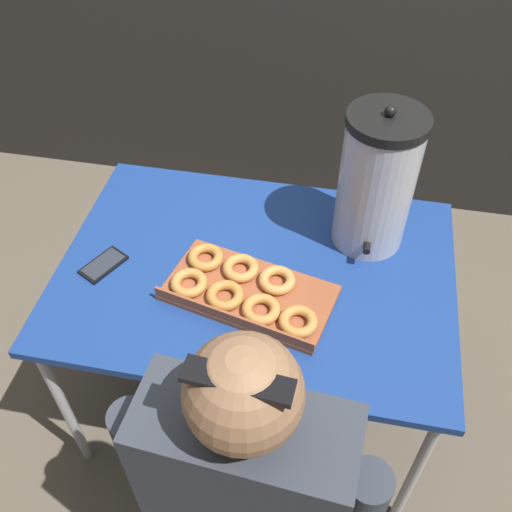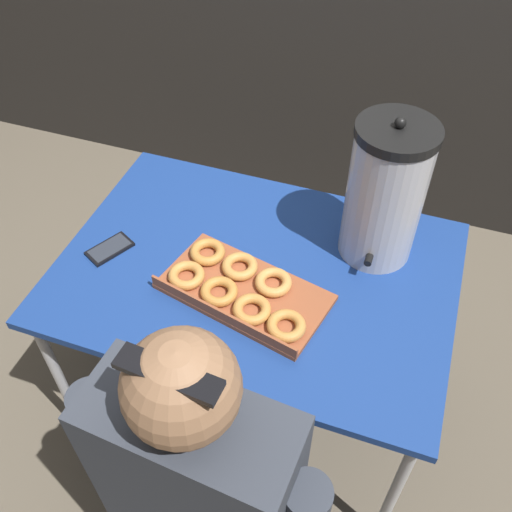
% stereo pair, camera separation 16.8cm
% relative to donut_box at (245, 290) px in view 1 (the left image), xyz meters
% --- Properties ---
extents(ground_plane, '(12.00, 12.00, 0.00)m').
position_rel_donut_box_xyz_m(ground_plane, '(0.01, 0.10, -0.73)').
color(ground_plane, brown).
extents(folding_table, '(1.19, 0.84, 0.71)m').
position_rel_donut_box_xyz_m(folding_table, '(0.01, 0.10, -0.07)').
color(folding_table, navy).
rests_on(folding_table, ground).
extents(donut_box, '(0.52, 0.35, 0.05)m').
position_rel_donut_box_xyz_m(donut_box, '(0.00, 0.00, 0.00)').
color(donut_box, brown).
rests_on(donut_box, folding_table).
extents(coffee_urn, '(0.23, 0.26, 0.48)m').
position_rel_donut_box_xyz_m(coffee_urn, '(0.33, 0.31, 0.20)').
color(coffee_urn, '#B7B7BC').
rests_on(coffee_urn, folding_table).
extents(cell_phone, '(0.13, 0.16, 0.01)m').
position_rel_donut_box_xyz_m(cell_phone, '(-0.45, 0.03, -0.02)').
color(cell_phone, black).
rests_on(cell_phone, folding_table).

